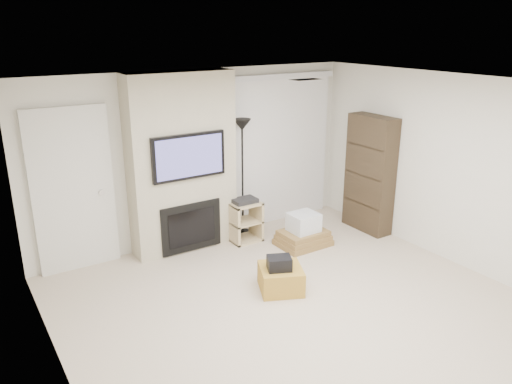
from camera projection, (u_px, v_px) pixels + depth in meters
floor at (315, 321)px, 5.44m from camera, size 5.00×5.50×0.00m
ceiling at (325, 89)px, 4.65m from camera, size 5.00×5.50×0.00m
wall_back at (198, 157)px, 7.24m from camera, size 5.00×0.00×2.50m
wall_left at (64, 279)px, 3.76m from camera, size 0.00×5.50×2.50m
wall_right at (473, 176)px, 6.32m from camera, size 0.00×5.50×2.50m
hvac_vent at (306, 80)px, 5.49m from camera, size 0.35×0.18×0.01m
ottoman at (281, 279)px, 6.04m from camera, size 0.66×0.66×0.30m
black_bag at (279, 263)px, 5.93m from camera, size 0.35×0.32×0.16m
fireplace_wall at (182, 165)px, 6.90m from camera, size 1.50×0.47×2.50m
entry_door at (73, 192)px, 6.35m from camera, size 1.02×0.11×2.14m
vertical_blinds at (279, 144)px, 7.91m from camera, size 1.98×0.10×2.37m
floor_lamp at (242, 145)px, 7.29m from camera, size 0.26×0.26×1.79m
av_stand at (245, 219)px, 7.39m from camera, size 0.45×0.38×0.66m
box_stack at (303, 233)px, 7.27m from camera, size 0.74×0.56×0.49m
bookshelf at (370, 174)px, 7.64m from camera, size 0.30×0.80×1.80m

